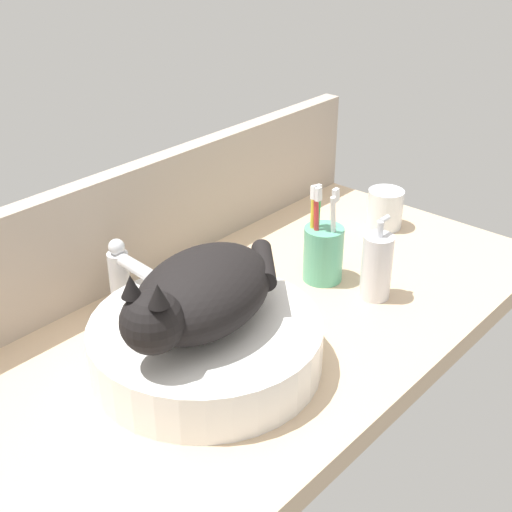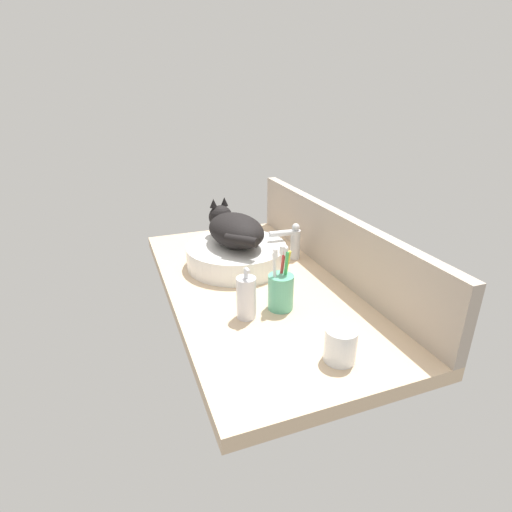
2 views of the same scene
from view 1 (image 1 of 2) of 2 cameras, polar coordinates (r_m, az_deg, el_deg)
name	(u,v)px [view 1 (image 1 of 2)]	position (r cm, az deg, el deg)	size (l,w,h in cm)	color
ground_plane	(262,326)	(123.18, 0.52, -5.60)	(112.17, 57.91, 4.00)	#D1B28E
backsplash_panel	(152,215)	(133.90, -8.30, 3.30)	(112.17, 3.60, 21.43)	#AD9E8E
sink_basin	(206,344)	(108.85, -4.02, -7.07)	(35.25, 35.25, 7.71)	white
cat	(199,294)	(102.58, -4.59, -3.09)	(32.25, 21.22, 14.00)	black
faucet	(123,275)	(121.43, -10.59, -1.51)	(3.65, 11.85, 13.60)	silver
soap_dispenser	(377,266)	(126.21, 9.63, -0.81)	(5.40, 5.40, 15.28)	silver
toothbrush_cup	(323,251)	(130.68, 5.38, 0.36)	(7.32, 7.32, 18.70)	#5BB28E
water_glass	(385,211)	(153.37, 10.27, 3.59)	(7.51, 7.51, 8.23)	white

